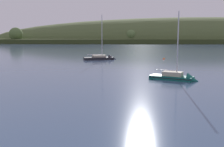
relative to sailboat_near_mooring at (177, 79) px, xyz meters
name	(u,v)px	position (x,y,z in m)	size (l,w,h in m)	color
far_shoreline_hill	(199,42)	(53.63, 209.70, -0.02)	(505.22, 116.58, 44.35)	#35401E
sailboat_near_mooring	(177,79)	(0.00, 0.00, 0.00)	(7.45, 5.04, 11.14)	#0F564C
sailboat_midwater_white	(103,59)	(-14.59, 32.87, 0.03)	(9.18, 5.39, 13.16)	#232328
mooring_buoy_midchannel	(164,59)	(2.08, 35.09, -0.18)	(0.72, 0.72, 0.80)	#EA5B19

